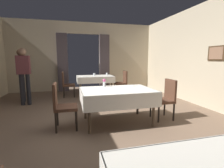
{
  "coord_description": "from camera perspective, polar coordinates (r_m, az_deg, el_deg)",
  "views": [
    {
      "loc": [
        -0.61,
        -3.37,
        1.39
      ],
      "look_at": [
        0.37,
        0.51,
        0.79
      ],
      "focal_mm": 26.31,
      "sensor_mm": 36.0,
      "label": 1
    }
  ],
  "objects": [
    {
      "name": "person_waiter_by_doorway",
      "position": [
        5.6,
        -28.31,
        3.8
      ],
      "size": [
        0.36,
        0.23,
        1.72
      ],
      "color": "black",
      "rests_on": "ground"
    },
    {
      "name": "chair_far_right",
      "position": [
        6.6,
        3.62,
        0.96
      ],
      "size": [
        0.44,
        0.44,
        0.93
      ],
      "color": "black",
      "rests_on": "ground"
    },
    {
      "name": "glass_far_c",
      "position": [
        6.71,
        -1.79,
        3.53
      ],
      "size": [
        0.08,
        0.08,
        0.1
      ],
      "primitive_type": "cylinder",
      "color": "silver",
      "rests_on": "dining_table_far"
    },
    {
      "name": "ground",
      "position": [
        3.7,
        -3.8,
        -13.54
      ],
      "size": [
        10.08,
        10.08,
        0.0
      ],
      "primitive_type": "plane",
      "color": "#7A604C"
    },
    {
      "name": "person_diner_standing_aside",
      "position": [
        6.16,
        -28.89,
        4.11
      ],
      "size": [
        0.28,
        0.39,
        1.72
      ],
      "color": "black",
      "rests_on": "ground"
    },
    {
      "name": "wall_back",
      "position": [
        7.58,
        -9.75,
        9.39
      ],
      "size": [
        6.4,
        0.27,
        3.0
      ],
      "color": "beige",
      "rests_on": "ground"
    },
    {
      "name": "dining_table_mid",
      "position": [
        3.57,
        1.83,
        -3.24
      ],
      "size": [
        1.56,
        1.06,
        0.75
      ],
      "color": "#4C3D2D",
      "rests_on": "ground"
    },
    {
      "name": "plate_mid_b",
      "position": [
        4.03,
        7.12,
        -0.55
      ],
      "size": [
        0.22,
        0.22,
        0.01
      ],
      "primitive_type": "cylinder",
      "color": "white",
      "rests_on": "dining_table_mid"
    },
    {
      "name": "chair_mid_right",
      "position": [
        4.04,
        18.11,
        -4.37
      ],
      "size": [
        0.44,
        0.44,
        0.93
      ],
      "color": "black",
      "rests_on": "ground"
    },
    {
      "name": "glass_far_a",
      "position": [
        6.45,
        -6.19,
        3.29
      ],
      "size": [
        0.08,
        0.08,
        0.1
      ],
      "primitive_type": "cylinder",
      "color": "silver",
      "rests_on": "dining_table_far"
    },
    {
      "name": "chair_mid_left",
      "position": [
        3.43,
        -17.11,
        -6.62
      ],
      "size": [
        0.44,
        0.44,
        0.93
      ],
      "color": "black",
      "rests_on": "ground"
    },
    {
      "name": "plate_far_b",
      "position": [
        6.28,
        -9.51,
        2.67
      ],
      "size": [
        0.21,
        0.21,
        0.01
      ],
      "primitive_type": "cylinder",
      "color": "white",
      "rests_on": "dining_table_far"
    },
    {
      "name": "dining_table_far",
      "position": [
        6.43,
        -5.88,
        2.02
      ],
      "size": [
        1.4,
        0.89,
        0.75
      ],
      "color": "#4C3D2D",
      "rests_on": "ground"
    },
    {
      "name": "flower_vase_mid",
      "position": [
        3.84,
        -2.73,
        0.49
      ],
      "size": [
        0.07,
        0.07,
        0.19
      ],
      "color": "silver",
      "rests_on": "dining_table_mid"
    },
    {
      "name": "chair_far_left",
      "position": [
        6.32,
        -15.54,
        0.31
      ],
      "size": [
        0.44,
        0.44,
        0.93
      ],
      "color": "black",
      "rests_on": "ground"
    }
  ]
}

